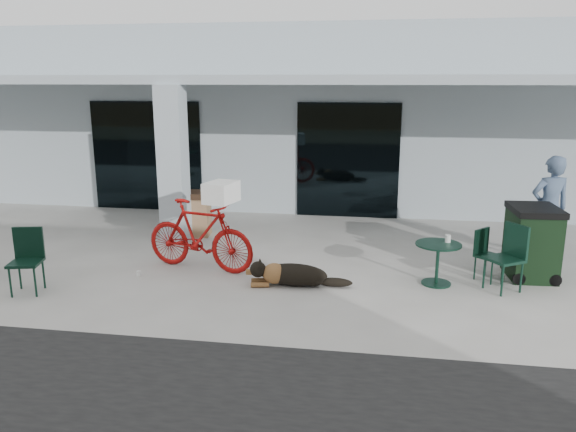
% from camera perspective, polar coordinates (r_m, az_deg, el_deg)
% --- Properties ---
extents(ground, '(80.00, 80.00, 0.00)m').
position_cam_1_polar(ground, '(9.18, -7.33, -6.90)').
color(ground, beige).
rests_on(ground, ground).
extents(building, '(22.00, 7.00, 4.50)m').
position_cam_1_polar(building, '(16.94, 0.67, 10.44)').
color(building, '#A0ADB5').
rests_on(building, ground).
extents(storefront_glass_left, '(2.80, 0.06, 2.70)m').
position_cam_1_polar(storefront_glass_left, '(14.51, -14.15, 5.91)').
color(storefront_glass_left, black).
rests_on(storefront_glass_left, ground).
extents(storefront_glass_right, '(2.40, 0.06, 2.70)m').
position_cam_1_polar(storefront_glass_right, '(13.36, 6.08, 5.60)').
color(storefront_glass_right, black).
rests_on(storefront_glass_right, ground).
extents(column, '(0.50, 0.50, 3.12)m').
position_cam_1_polar(column, '(11.38, -11.58, 5.07)').
color(column, '#A0ADB5').
rests_on(column, ground).
extents(overhang, '(22.00, 2.80, 0.18)m').
position_cam_1_polar(overhang, '(12.09, -2.87, 13.67)').
color(overhang, '#A0ADB5').
rests_on(overhang, column).
extents(bicycle, '(2.12, 1.04, 1.23)m').
position_cam_1_polar(bicycle, '(9.75, -8.98, -1.92)').
color(bicycle, '#A50F0D').
rests_on(bicycle, ground).
extents(laundry_basket, '(0.55, 0.66, 0.34)m').
position_cam_1_polar(laundry_basket, '(9.35, -6.80, 2.42)').
color(laundry_basket, white).
rests_on(laundry_basket, bicycle).
extents(dog, '(1.30, 0.63, 0.41)m').
position_cam_1_polar(dog, '(8.99, 0.59, -5.84)').
color(dog, black).
rests_on(dog, ground).
extents(cup_near_dog, '(0.09, 0.09, 0.09)m').
position_cam_1_polar(cup_near_dog, '(9.79, -14.92, -5.66)').
color(cup_near_dog, white).
rests_on(cup_near_dog, ground).
extents(cafe_chair_near, '(0.55, 0.58, 1.00)m').
position_cam_1_polar(cafe_chair_near, '(9.50, -25.12, -4.24)').
color(cafe_chair_near, '#123426').
rests_on(cafe_chair_near, ground).
extents(cafe_table_far, '(0.73, 0.73, 0.68)m').
position_cam_1_polar(cafe_table_far, '(9.32, 14.92, -4.73)').
color(cafe_table_far, '#123426').
rests_on(cafe_table_far, ground).
extents(cafe_chair_far_a, '(0.56, 0.56, 0.84)m').
position_cam_1_polar(cafe_chair_far_a, '(9.74, 19.80, -3.80)').
color(cafe_chair_far_a, '#123426').
rests_on(cafe_chair_far_a, ground).
extents(cafe_chair_far_b, '(0.69, 0.68, 1.05)m').
position_cam_1_polar(cafe_chair_far_b, '(9.31, 21.10, -4.03)').
color(cafe_chair_far_b, '#123426').
rests_on(cafe_chair_far_b, ground).
extents(person, '(0.79, 0.62, 1.92)m').
position_cam_1_polar(person, '(11.10, 25.01, 0.68)').
color(person, '#465975').
rests_on(person, ground).
extents(cup_on_table, '(0.09, 0.09, 0.12)m').
position_cam_1_polar(cup_on_table, '(9.32, 15.93, -2.22)').
color(cup_on_table, white).
rests_on(cup_on_table, cafe_table_far).
extents(trash_receptacle, '(0.60, 0.60, 0.94)m').
position_cam_1_polar(trash_receptacle, '(11.95, -9.15, 0.24)').
color(trash_receptacle, '#8A6747').
rests_on(trash_receptacle, ground).
extents(wheeled_bin, '(0.79, 0.98, 1.20)m').
position_cam_1_polar(wheeled_bin, '(10.11, 23.53, -2.45)').
color(wheeled_bin, black).
rests_on(wheeled_bin, ground).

